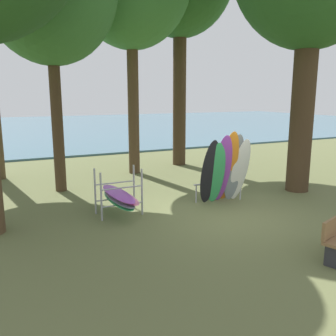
# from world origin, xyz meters

# --- Properties ---
(ground_plane) EXTENTS (80.00, 80.00, 0.00)m
(ground_plane) POSITION_xyz_m (0.00, 0.00, 0.00)
(ground_plane) COLOR #60663D
(lake_water) EXTENTS (80.00, 36.00, 0.10)m
(lake_water) POSITION_xyz_m (0.00, 28.97, 0.05)
(lake_water) COLOR #477084
(lake_water) RESTS_ON ground
(leaning_board_pile) EXTENTS (1.56, 1.06, 2.18)m
(leaning_board_pile) POSITION_xyz_m (0.62, 0.97, 1.00)
(leaning_board_pile) COLOR black
(leaning_board_pile) RESTS_ON ground
(board_storage_rack) EXTENTS (1.15, 2.13, 1.25)m
(board_storage_rack) POSITION_xyz_m (-2.46, 1.40, 0.50)
(board_storage_rack) COLOR #9EA0A5
(board_storage_rack) RESTS_ON ground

